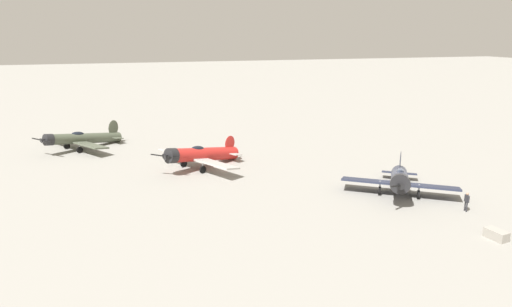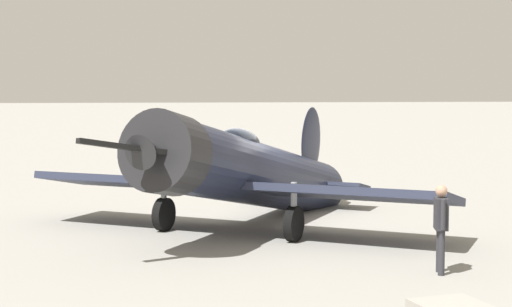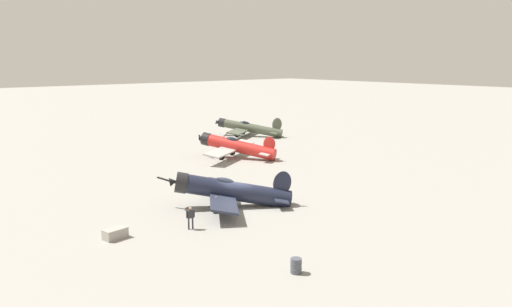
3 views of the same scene
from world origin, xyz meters
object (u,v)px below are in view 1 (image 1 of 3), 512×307
(airplane_foreground, at_px, (400,179))
(airplane_far_line, at_px, (82,139))
(ground_crew_mechanic, at_px, (467,200))
(airplane_mid_apron, at_px, (201,155))
(equipment_crate, at_px, (496,234))

(airplane_foreground, height_order, airplane_far_line, airplane_far_line)
(airplane_far_line, bearing_deg, ground_crew_mechanic, 101.52)
(airplane_mid_apron, height_order, equipment_crate, airplane_mid_apron)
(airplane_foreground, bearing_deg, airplane_far_line, -97.22)
(airplane_mid_apron, height_order, airplane_far_line, airplane_far_line)
(airplane_foreground, height_order, airplane_mid_apron, airplane_foreground)
(airplane_mid_apron, bearing_deg, ground_crew_mechanic, 105.65)
(airplane_foreground, distance_m, airplane_mid_apron, 20.84)
(ground_crew_mechanic, bearing_deg, airplane_foreground, -49.12)
(airplane_mid_apron, relative_size, ground_crew_mechanic, 6.73)
(airplane_mid_apron, xyz_separation_m, airplane_far_line, (-12.65, -12.98, -0.14))
(airplane_foreground, height_order, ground_crew_mechanic, airplane_foreground)
(ground_crew_mechanic, height_order, equipment_crate, ground_crew_mechanic)
(airplane_foreground, relative_size, ground_crew_mechanic, 5.90)
(airplane_mid_apron, xyz_separation_m, ground_crew_mechanic, (18.77, 18.79, -0.51))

